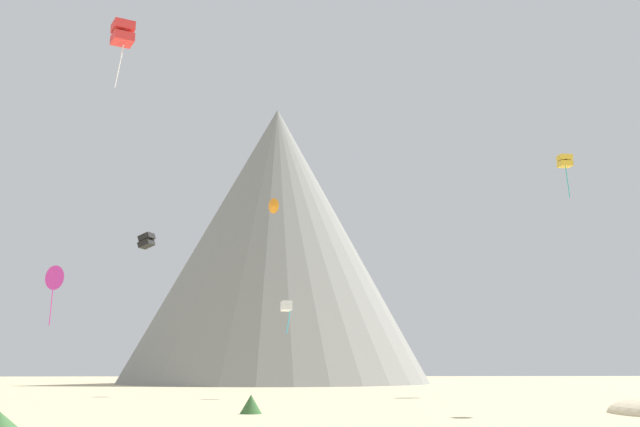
{
  "coord_description": "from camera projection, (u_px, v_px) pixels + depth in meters",
  "views": [
    {
      "loc": [
        -5.94,
        -24.89,
        2.52
      ],
      "look_at": [
        -1.65,
        33.56,
        14.62
      ],
      "focal_mm": 41.97,
      "sensor_mm": 36.0,
      "label": 1
    }
  ],
  "objects": [
    {
      "name": "kite_red_mid",
      "position": [
        123.0,
        33.0,
        47.3
      ],
      "size": [
        1.7,
        1.7,
        4.37
      ],
      "rotation": [
        0.0,
        0.0,
        0.43
      ],
      "color": "red"
    },
    {
      "name": "kite_orange_mid",
      "position": [
        273.0,
        206.0,
        76.14
      ],
      "size": [
        1.33,
        1.43,
        1.58
      ],
      "rotation": [
        0.0,
        0.0,
        5.43
      ],
      "color": "orange"
    },
    {
      "name": "bush_mid_center",
      "position": [
        251.0,
        404.0,
        41.6
      ],
      "size": [
        1.61,
        1.61,
        1.05
      ],
      "primitive_type": "cone",
      "rotation": [
        0.0,
        0.0,
        1.18
      ],
      "color": "#386633",
      "rests_on": "ground_plane"
    },
    {
      "name": "kite_gold_mid",
      "position": [
        565.0,
        161.0,
        76.9
      ],
      "size": [
        1.29,
        1.31,
        4.45
      ],
      "rotation": [
        0.0,
        0.0,
        0.03
      ],
      "color": "gold"
    },
    {
      "name": "kite_black_low",
      "position": [
        146.0,
        241.0,
        63.69
      ],
      "size": [
        1.51,
        1.46,
        1.35
      ],
      "rotation": [
        0.0,
        0.0,
        1.14
      ],
      "color": "black"
    },
    {
      "name": "rock_massif",
      "position": [
        283.0,
        251.0,
        125.87
      ],
      "size": [
        55.83,
        55.83,
        46.93
      ],
      "color": "gray",
      "rests_on": "ground_plane"
    },
    {
      "name": "kite_magenta_low",
      "position": [
        56.0,
        278.0,
        66.09
      ],
      "size": [
        2.1,
        1.34,
        5.27
      ],
      "rotation": [
        0.0,
        0.0,
        2.66
      ],
      "color": "#D1339E"
    },
    {
      "name": "kite_white_low",
      "position": [
        286.0,
        306.0,
        64.67
      ],
      "size": [
        1.04,
        1.07,
        2.87
      ],
      "rotation": [
        0.0,
        0.0,
        3.38
      ],
      "color": "white"
    }
  ]
}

